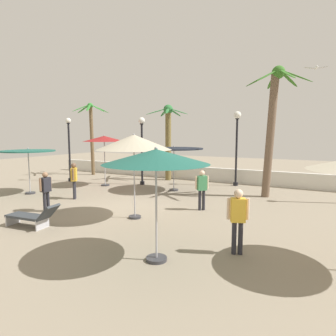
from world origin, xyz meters
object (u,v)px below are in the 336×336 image
patio_umbrella_5 (156,158)px  seagull_0 (316,68)px  guest_2 (46,188)px  lounge_chair_0 (33,216)px  patio_umbrella_0 (174,150)px  lamp_post_2 (69,145)px  guest_3 (74,177)px  palm_tree_2 (272,119)px  lamp_post_1 (237,136)px  patio_umbrella_3 (28,153)px  lamp_post_0 (142,142)px  patio_umbrella_4 (104,139)px  palm_tree_1 (91,129)px  palm_tree_0 (168,134)px  guest_0 (238,215)px  patio_umbrella_1 (134,143)px  guest_1 (202,186)px

patio_umbrella_5 → seagull_0: 10.82m
guest_2 → lounge_chair_0: bearing=-50.4°
patio_umbrella_0 → lamp_post_2: bearing=-176.8°
guest_2 → guest_3: size_ratio=0.92×
palm_tree_2 → lamp_post_1: size_ratio=1.42×
patio_umbrella_3 → lamp_post_0: (3.53, 5.05, 0.50)m
patio_umbrella_4 → patio_umbrella_0: bearing=8.2°
lamp_post_1 → guest_3: 9.35m
patio_umbrella_3 → guest_3: bearing=4.5°
patio_umbrella_3 → lounge_chair_0: patio_umbrella_3 is taller
lamp_post_2 → lounge_chair_0: (6.21, -7.34, -1.99)m
guest_2 → lamp_post_2: bearing=130.4°
palm_tree_1 → palm_tree_0: bearing=4.6°
guest_0 → guest_2: size_ratio=1.07×
patio_umbrella_5 → guest_0: size_ratio=1.64×
patio_umbrella_1 → guest_1: patio_umbrella_1 is taller
patio_umbrella_3 → guest_2: 4.27m
patio_umbrella_0 → guest_2: bearing=-111.7°
palm_tree_0 → palm_tree_2: 7.28m
patio_umbrella_5 → palm_tree_1: palm_tree_1 is taller
patio_umbrella_5 → guest_1: (-0.82, 4.90, -1.53)m
palm_tree_2 → lamp_post_0: 7.50m
palm_tree_0 → lamp_post_0: bearing=-103.0°
patio_umbrella_1 → patio_umbrella_0: bearing=102.2°
patio_umbrella_5 → guest_2: 6.57m
lamp_post_2 → guest_3: bearing=-40.8°
lamp_post_1 → guest_2: (-4.98, -9.31, -2.01)m
patio_umbrella_0 → guest_2: patio_umbrella_0 is taller
patio_umbrella_1 → lounge_chair_0: (-2.31, -2.49, -2.36)m
lounge_chair_0 → guest_1: size_ratio=1.20×
lamp_post_2 → guest_2: bearing=-49.6°
lamp_post_1 → lamp_post_2: (-9.89, -3.54, -0.59)m
palm_tree_0 → lamp_post_0: 2.42m
guest_0 → seagull_0: 9.97m
seagull_0 → patio_umbrella_5: bearing=-106.2°
lamp_post_1 → palm_tree_2: bearing=-45.1°
patio_umbrella_3 → patio_umbrella_5: patio_umbrella_5 is taller
patio_umbrella_0 → lounge_chair_0: (-1.17, -7.76, -1.81)m
patio_umbrella_1 → palm_tree_2: palm_tree_2 is taller
patio_umbrella_5 → palm_tree_0: 12.46m
palm_tree_2 → seagull_0: size_ratio=6.14×
patio_umbrella_3 → patio_umbrella_4: 4.14m
lamp_post_2 → palm_tree_0: bearing=33.4°
patio_umbrella_0 → guest_3: patio_umbrella_0 is taller
patio_umbrella_1 → guest_3: (-4.32, 1.22, -1.71)m
palm_tree_1 → lamp_post_2: 3.31m
guest_0 → guest_2: 7.76m
patio_umbrella_3 → guest_3: size_ratio=1.53×
patio_umbrella_0 → palm_tree_2: (4.84, 0.80, 1.55)m
patio_umbrella_5 → palm_tree_2: (1.16, 8.75, 1.25)m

